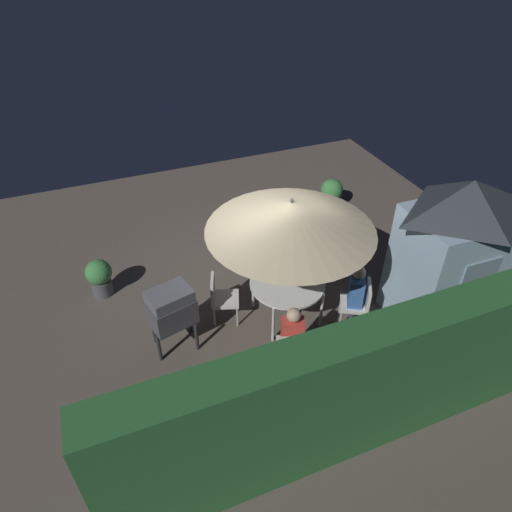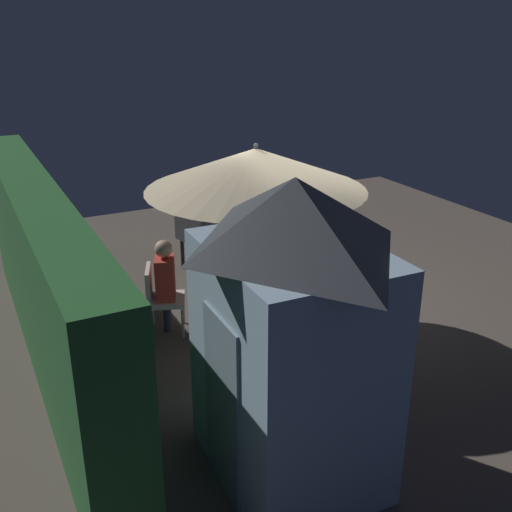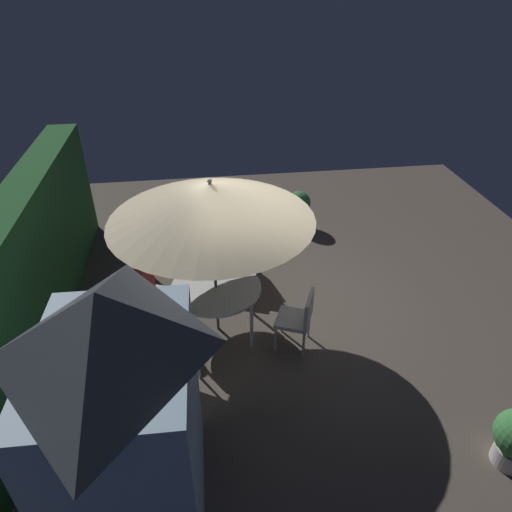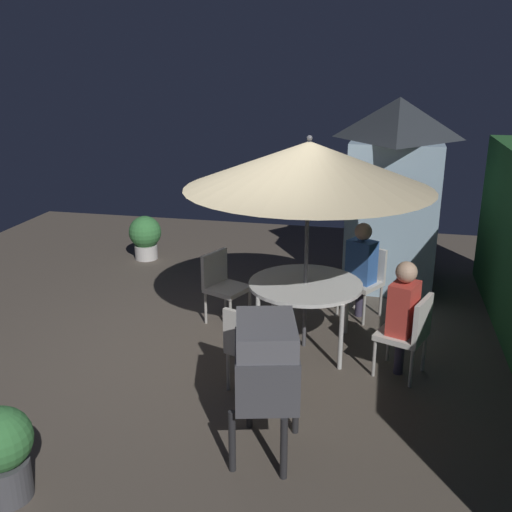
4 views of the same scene
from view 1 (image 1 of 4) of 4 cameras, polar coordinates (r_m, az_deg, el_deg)
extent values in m
plane|color=brown|center=(8.98, -0.26, -3.73)|extent=(11.00, 11.00, 0.00)
cube|color=#28602D|center=(6.10, 12.47, -16.08)|extent=(6.49, 0.52, 2.16)
cube|color=#9EBCD1|center=(8.36, 22.66, -1.34)|extent=(1.64, 1.29, 2.13)
pyramid|color=#33383D|center=(7.66, 25.03, 6.62)|extent=(1.74, 1.37, 0.57)
cube|color=gray|center=(8.17, 24.99, -5.20)|extent=(0.68, 0.05, 1.67)
cylinder|color=white|center=(7.87, 3.91, -3.42)|extent=(1.29, 1.29, 0.04)
cylinder|color=beige|center=(8.59, 5.26, -2.85)|extent=(0.05, 0.05, 0.75)
cylinder|color=beige|center=(8.30, -0.36, -4.37)|extent=(0.05, 0.05, 0.75)
cylinder|color=beige|center=(8.01, 8.13, -6.71)|extent=(0.05, 0.05, 0.75)
cylinder|color=beige|center=(7.70, 2.15, -8.52)|extent=(0.05, 0.05, 0.75)
cylinder|color=#4C4C51|center=(7.61, 4.04, -1.03)|extent=(0.04, 0.04, 2.38)
cone|color=beige|center=(7.07, 4.37, 4.95)|extent=(2.69, 2.69, 0.50)
sphere|color=#4C4C51|center=(6.92, 4.48, 6.92)|extent=(0.06, 0.06, 0.06)
cube|color=#47474C|center=(7.46, -10.43, -6.84)|extent=(0.80, 0.66, 0.45)
cube|color=slate|center=(7.24, -10.71, -4.99)|extent=(0.76, 0.62, 0.20)
cylinder|color=#262628|center=(7.99, -8.22, -7.90)|extent=(0.06, 0.06, 0.55)
cylinder|color=#262628|center=(7.93, -12.58, -8.98)|extent=(0.06, 0.06, 0.55)
cylinder|color=#262628|center=(7.70, -7.38, -9.98)|extent=(0.06, 0.06, 0.55)
cylinder|color=#262628|center=(7.64, -11.92, -11.12)|extent=(0.06, 0.06, 0.55)
cube|color=silver|center=(7.28, 4.42, -11.26)|extent=(0.60, 0.60, 0.06)
cube|color=silver|center=(6.97, 4.64, -11.32)|extent=(0.45, 0.21, 0.45)
cylinder|color=#AFABA3|center=(7.31, 2.85, -13.63)|extent=(0.04, 0.04, 0.45)
cylinder|color=#AFABA3|center=(7.34, 6.06, -13.55)|extent=(0.04, 0.04, 0.45)
cylinder|color=#AFABA3|center=(7.57, 2.69, -11.28)|extent=(0.04, 0.04, 0.45)
cylinder|color=#AFABA3|center=(7.60, 5.76, -11.21)|extent=(0.04, 0.04, 0.45)
cube|color=silver|center=(8.12, 12.03, -5.84)|extent=(0.63, 0.63, 0.06)
cube|color=silver|center=(8.00, 13.74, -4.77)|extent=(0.27, 0.42, 0.45)
cylinder|color=#AFABA3|center=(8.15, 13.27, -8.05)|extent=(0.04, 0.04, 0.45)
cylinder|color=#AFABA3|center=(8.44, 13.16, -6.14)|extent=(0.04, 0.04, 0.45)
cylinder|color=#AFABA3|center=(8.11, 10.45, -7.85)|extent=(0.04, 0.04, 0.45)
cylinder|color=#AFABA3|center=(8.40, 10.45, -5.93)|extent=(0.04, 0.04, 0.45)
cube|color=silver|center=(8.96, 3.66, -0.24)|extent=(0.61, 0.61, 0.06)
cube|color=silver|center=(8.99, 3.69, 1.71)|extent=(0.44, 0.23, 0.45)
cylinder|color=#AFABA3|center=(9.26, 4.82, -0.61)|extent=(0.04, 0.04, 0.45)
cylinder|color=#AFABA3|center=(9.25, 2.34, -0.57)|extent=(0.04, 0.04, 0.45)
cylinder|color=#AFABA3|center=(8.95, 4.91, -2.18)|extent=(0.04, 0.04, 0.45)
cylinder|color=#AFABA3|center=(8.93, 2.35, -2.14)|extent=(0.04, 0.04, 0.45)
cube|color=silver|center=(8.05, -3.80, -5.36)|extent=(0.59, 0.59, 0.06)
cube|color=silver|center=(7.91, -5.39, -4.19)|extent=(0.20, 0.45, 0.45)
cylinder|color=#AFABA3|center=(8.36, -5.10, -5.60)|extent=(0.04, 0.04, 0.45)
cylinder|color=#AFABA3|center=(8.07, -5.18, -7.52)|extent=(0.04, 0.04, 0.45)
cylinder|color=#AFABA3|center=(8.35, -2.35, -5.53)|extent=(0.04, 0.04, 0.45)
cylinder|color=#AFABA3|center=(8.06, -2.32, -7.47)|extent=(0.04, 0.04, 0.45)
cylinder|color=#4C4C51|center=(9.20, -18.53, -3.66)|extent=(0.38, 0.38, 0.31)
sphere|color=#3D8442|center=(8.98, -18.98, -1.91)|extent=(0.48, 0.48, 0.48)
cylinder|color=silver|center=(11.49, 9.21, 6.59)|extent=(0.38, 0.38, 0.24)
sphere|color=#3D8442|center=(11.32, 9.39, 8.10)|extent=(0.54, 0.54, 0.54)
cube|color=#CC3D33|center=(7.05, 4.54, -9.61)|extent=(0.40, 0.35, 0.55)
sphere|color=tan|center=(6.77, 4.70, -7.33)|extent=(0.22, 0.22, 0.22)
cylinder|color=#383347|center=(7.44, 4.35, -12.33)|extent=(0.10, 0.10, 0.48)
cube|color=#3866B2|center=(7.92, 12.31, -4.22)|extent=(0.38, 0.41, 0.55)
sphere|color=tan|center=(7.67, 12.69, -2.01)|extent=(0.22, 0.22, 0.22)
cylinder|color=#383347|center=(8.26, 11.85, -6.90)|extent=(0.10, 0.10, 0.48)
camera|label=2|loc=(9.51, 54.09, 9.63)|focal=42.39mm
camera|label=3|loc=(9.59, 38.40, 23.26)|focal=32.30mm
camera|label=4|loc=(6.31, -50.51, -3.56)|focal=40.86mm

